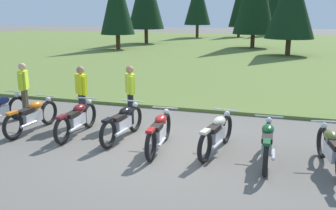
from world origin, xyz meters
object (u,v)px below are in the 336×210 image
(motorcycle_red, at_px, (159,131))
(rider_in_hivis_vest, at_px, (82,92))
(motorcycle_cream, at_px, (217,133))
(motorcycle_black, at_px, (123,122))
(motorcycle_orange, at_px, (32,116))
(rider_checking_bike, at_px, (130,91))
(motorcycle_maroon, at_px, (77,119))
(motorcycle_olive, at_px, (332,150))
(motorcycle_british_green, at_px, (267,143))
(rider_near_row_end, at_px, (24,87))

(motorcycle_red, xyz_separation_m, rider_in_hivis_vest, (-2.75, 1.32, 0.51))
(motorcycle_cream, bearing_deg, motorcycle_black, 175.75)
(motorcycle_orange, distance_m, motorcycle_cream, 4.98)
(motorcycle_cream, bearing_deg, rider_checking_bike, 150.76)
(motorcycle_maroon, bearing_deg, motorcycle_olive, -4.20)
(motorcycle_british_green, relative_size, rider_near_row_end, 1.26)
(rider_in_hivis_vest, bearing_deg, motorcycle_orange, -132.06)
(motorcycle_black, height_order, motorcycle_british_green, same)
(motorcycle_orange, height_order, motorcycle_maroon, same)
(motorcycle_cream, relative_size, motorcycle_british_green, 0.99)
(motorcycle_cream, distance_m, motorcycle_olive, 2.43)
(motorcycle_british_green, bearing_deg, motorcycle_red, 178.97)
(rider_near_row_end, bearing_deg, motorcycle_maroon, -23.49)
(motorcycle_orange, xyz_separation_m, rider_in_hivis_vest, (0.93, 1.03, 0.51))
(motorcycle_cream, height_order, motorcycle_olive, same)
(motorcycle_olive, relative_size, rider_in_hivis_vest, 1.25)
(motorcycle_british_green, height_order, rider_checking_bike, rider_checking_bike)
(motorcycle_maroon, relative_size, rider_near_row_end, 1.26)
(motorcycle_cream, bearing_deg, motorcycle_olive, -8.03)
(motorcycle_orange, relative_size, motorcycle_maroon, 1.00)
(motorcycle_british_green, xyz_separation_m, rider_checking_bike, (-3.90, 1.85, 0.51))
(rider_checking_bike, xyz_separation_m, rider_near_row_end, (-3.27, -0.42, 0.00))
(motorcycle_olive, height_order, rider_in_hivis_vest, rider_in_hivis_vest)
(motorcycle_maroon, distance_m, motorcycle_olive, 6.10)
(rider_in_hivis_vest, bearing_deg, rider_checking_bike, 20.79)
(motorcycle_red, height_order, motorcycle_british_green, same)
(motorcycle_cream, xyz_separation_m, rider_in_hivis_vest, (-4.05, 1.07, 0.51))
(motorcycle_olive, height_order, rider_checking_bike, rider_checking_bike)
(rider_near_row_end, bearing_deg, motorcycle_british_green, -11.27)
(motorcycle_maroon, height_order, motorcycle_olive, same)
(motorcycle_british_green, xyz_separation_m, rider_near_row_end, (-7.17, 1.43, 0.51))
(motorcycle_cream, bearing_deg, motorcycle_orange, 179.58)
(motorcycle_orange, height_order, motorcycle_olive, same)
(motorcycle_red, bearing_deg, motorcycle_cream, 10.89)
(motorcycle_orange, bearing_deg, rider_in_hivis_vest, 47.94)
(motorcycle_cream, height_order, motorcycle_british_green, same)
(motorcycle_maroon, height_order, rider_in_hivis_vest, rider_in_hivis_vest)
(motorcycle_olive, bearing_deg, motorcycle_orange, 177.08)
(motorcycle_red, xyz_separation_m, motorcycle_olive, (3.71, -0.09, 0.00))
(motorcycle_cream, distance_m, rider_checking_bike, 3.22)
(motorcycle_british_green, bearing_deg, rider_near_row_end, 168.73)
(rider_checking_bike, bearing_deg, motorcycle_orange, -145.57)
(motorcycle_british_green, bearing_deg, rider_checking_bike, 154.70)
(motorcycle_red, bearing_deg, motorcycle_british_green, -1.03)
(motorcycle_maroon, bearing_deg, motorcycle_british_green, -4.76)
(motorcycle_red, relative_size, motorcycle_cream, 1.01)
(motorcycle_orange, xyz_separation_m, motorcycle_maroon, (1.31, 0.07, 0.00))
(motorcycle_black, distance_m, motorcycle_british_green, 3.58)
(motorcycle_cream, distance_m, motorcycle_british_green, 1.17)
(motorcycle_red, height_order, rider_in_hivis_vest, rider_in_hivis_vest)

